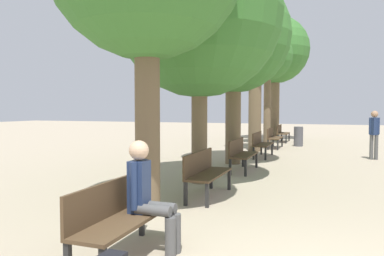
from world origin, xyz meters
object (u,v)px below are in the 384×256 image
object	(u,v)px
tree_row_4	(268,57)
trash_bin	(298,136)
bench_row_1	(205,170)
bench_row_3	(261,142)
bench_row_5	(282,132)
tree_row_5	(275,51)
pedestrian_near	(374,132)
bench_row_2	(241,152)
bench_row_0	(119,213)
person_seated	(148,193)
tree_row_2	(234,37)
bench_row_4	(273,136)
tree_row_3	(256,37)
tree_row_1	(200,15)

from	to	relation	value
tree_row_4	trash_bin	bearing A→B (deg)	-19.11
bench_row_1	bench_row_3	world-z (taller)	same
bench_row_5	tree_row_4	size ratio (longest dim) A/B	0.30
tree_row_5	bench_row_5	bearing A→B (deg)	-65.70
pedestrian_near	bench_row_2	bearing A→B (deg)	-133.95
bench_row_0	person_seated	bearing A→B (deg)	49.85
bench_row_2	tree_row_4	world-z (taller)	tree_row_4
bench_row_1	bench_row_3	distance (m)	6.38
bench_row_2	pedestrian_near	world-z (taller)	pedestrian_near
tree_row_2	person_seated	distance (m)	8.12
bench_row_0	person_seated	world-z (taller)	person_seated
bench_row_5	tree_row_5	size ratio (longest dim) A/B	0.24
bench_row_4	pedestrian_near	size ratio (longest dim) A/B	0.98
tree_row_3	pedestrian_near	world-z (taller)	tree_row_3
bench_row_3	person_seated	world-z (taller)	person_seated
bench_row_3	tree_row_2	size ratio (longest dim) A/B	0.28
tree_row_1	bench_row_2	bearing A→B (deg)	74.07
bench_row_4	pedestrian_near	xyz separation A→B (m)	(3.71, -2.54, 0.43)
person_seated	trash_bin	size ratio (longest dim) A/B	1.50
tree_row_5	pedestrian_near	size ratio (longest dim) A/B	4.09
bench_row_3	tree_row_2	world-z (taller)	tree_row_2
bench_row_2	trash_bin	distance (m)	7.70
tree_row_2	person_seated	xyz separation A→B (m)	(0.79, -7.42, -3.22)
bench_row_1	bench_row_2	xyz separation A→B (m)	(0.00, 3.19, 0.00)
bench_row_0	bench_row_1	size ratio (longest dim) A/B	1.00
bench_row_3	tree_row_4	world-z (taller)	tree_row_4
bench_row_1	tree_row_5	xyz separation A→B (m)	(-0.55, 13.98, 4.35)
tree_row_5	tree_row_1	bearing A→B (deg)	-90.00
tree_row_3	bench_row_4	bearing A→B (deg)	68.84
bench_row_4	person_seated	world-z (taller)	person_seated
bench_row_0	bench_row_5	xyz separation A→B (m)	(0.00, 15.96, 0.00)
bench_row_2	tree_row_2	size ratio (longest dim) A/B	0.28
bench_row_2	tree_row_3	world-z (taller)	tree_row_3
tree_row_4	trash_bin	world-z (taller)	tree_row_4
bench_row_3	tree_row_2	xyz separation A→B (m)	(-0.55, -1.88, 3.41)
tree_row_4	person_seated	distance (m)	14.70
trash_bin	tree_row_5	bearing A→B (deg)	115.66
bench_row_1	pedestrian_near	size ratio (longest dim) A/B	0.98
bench_row_3	tree_row_2	distance (m)	3.93
bench_row_4	trash_bin	distance (m)	1.58
bench_row_4	tree_row_3	xyz separation A→B (m)	(-0.55, -1.42, 4.06)
bench_row_3	person_seated	bearing A→B (deg)	-88.53
bench_row_4	tree_row_1	bearing A→B (deg)	-93.78
tree_row_2	pedestrian_near	distance (m)	5.78
bench_row_2	trash_bin	world-z (taller)	trash_bin
bench_row_4	bench_row_1	bearing A→B (deg)	-90.00
tree_row_1	tree_row_2	xyz separation A→B (m)	(-0.00, 3.24, 0.08)
person_seated	trash_bin	xyz separation A→B (m)	(0.73, 13.74, -0.26)
tree_row_1	person_seated	distance (m)	5.28
bench_row_5	tree_row_4	distance (m)	3.97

